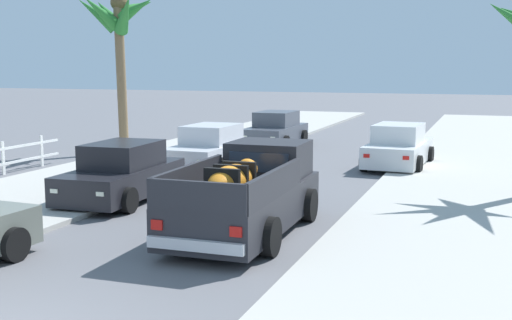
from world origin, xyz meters
TOP-DOWN VIEW (x-y plane):
  - sidewalk_left at (-5.48, 12.00)m, footprint 5.26×60.00m
  - sidewalk_right at (5.48, 12.00)m, footprint 5.26×60.00m
  - curb_left at (-4.25, 12.00)m, footprint 0.16×60.00m
  - curb_right at (4.25, 12.00)m, footprint 0.16×60.00m
  - pickup_truck at (1.17, 6.79)m, footprint 2.28×5.24m
  - car_right_near at (2.96, 16.94)m, footprint 2.20×4.33m
  - car_left_mid at (-3.14, 8.76)m, footprint 2.16×4.32m
  - car_right_mid at (-3.05, 14.32)m, footprint 2.08×4.28m
  - car_left_far at (-3.01, 21.34)m, footprint 2.09×4.29m
  - palm_tree_left_mid at (-8.15, 16.90)m, footprint 3.20×3.33m

SIDE VIEW (x-z plane):
  - curb_left at x=-4.25m, z-range 0.00..0.10m
  - curb_right at x=4.25m, z-range 0.00..0.10m
  - sidewalk_left at x=-5.48m, z-range 0.00..0.12m
  - sidewalk_right at x=5.48m, z-range 0.00..0.12m
  - car_right_near at x=2.96m, z-range -0.06..1.48m
  - car_left_mid at x=-3.14m, z-range -0.06..1.48m
  - car_right_mid at x=-3.05m, z-range -0.06..1.48m
  - car_left_far at x=-3.01m, z-range -0.06..1.48m
  - pickup_truck at x=1.17m, z-range -0.09..1.71m
  - palm_tree_left_mid at x=-8.15m, z-range 2.03..8.42m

